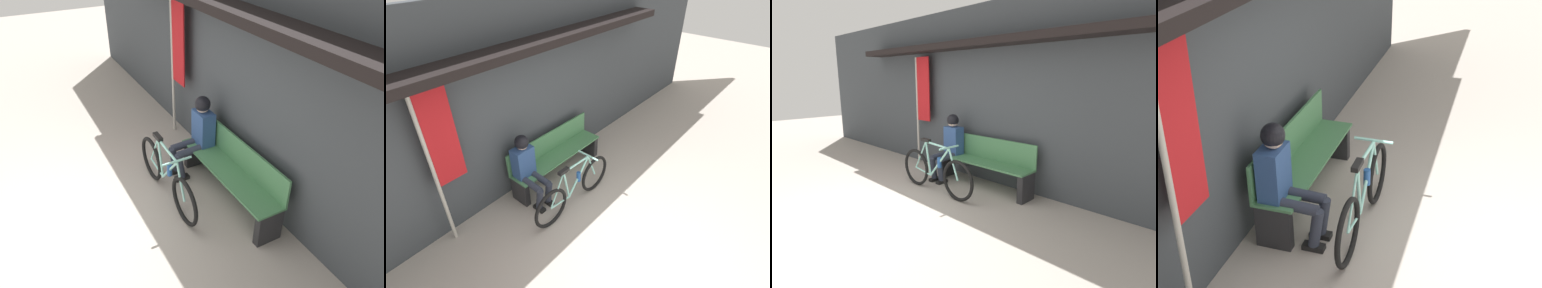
{
  "view_description": "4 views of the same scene",
  "coord_description": "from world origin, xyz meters",
  "views": [
    {
      "loc": [
        3.82,
        -0.31,
        3.52
      ],
      "look_at": [
        0.06,
        1.7,
        0.78
      ],
      "focal_mm": 35.0,
      "sensor_mm": 36.0,
      "label": 1
    },
    {
      "loc": [
        -2.66,
        -1.09,
        3.74
      ],
      "look_at": [
        0.46,
        1.57,
        0.91
      ],
      "focal_mm": 28.0,
      "sensor_mm": 36.0,
      "label": 2
    },
    {
      "loc": [
        3.79,
        -1.82,
        1.9
      ],
      "look_at": [
        0.46,
        1.58,
        0.86
      ],
      "focal_mm": 28.0,
      "sensor_mm": 36.0,
      "label": 3
    },
    {
      "loc": [
        -4.21,
        0.14,
        3.34
      ],
      "look_at": [
        0.37,
        1.54,
        0.78
      ],
      "focal_mm": 50.0,
      "sensor_mm": 36.0,
      "label": 4
    }
  ],
  "objects": [
    {
      "name": "person_seated",
      "position": [
        -0.31,
        1.98,
        0.72
      ],
      "size": [
        0.34,
        0.64,
        1.25
      ],
      "color": "#2D3342",
      "rests_on": "ground_plane"
    },
    {
      "name": "park_bench_near",
      "position": [
        0.45,
        2.1,
        0.43
      ],
      "size": [
        1.94,
        0.42,
        0.88
      ],
      "color": "#477F51",
      "rests_on": "ground_plane"
    },
    {
      "name": "ground_plane",
      "position": [
        0.0,
        0.0,
        0.0
      ],
      "size": [
        24.0,
        24.0,
        0.0
      ],
      "primitive_type": "plane",
      "color": "#ADA399"
    },
    {
      "name": "storefront_wall",
      "position": [
        0.0,
        2.43,
        1.66
      ],
      "size": [
        12.0,
        0.56,
        3.2
      ],
      "color": "#3D4247",
      "rests_on": "ground_plane"
    },
    {
      "name": "banner_pole",
      "position": [
        -1.47,
        2.22,
        1.5
      ],
      "size": [
        0.45,
        0.05,
        2.35
      ],
      "color": "#B7B2A8",
      "rests_on": "ground_plane"
    },
    {
      "name": "bicycle",
      "position": [
        0.06,
        1.3,
        0.36
      ],
      "size": [
        1.75,
        0.4,
        0.9
      ],
      "color": "black",
      "rests_on": "ground_plane"
    }
  ]
}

